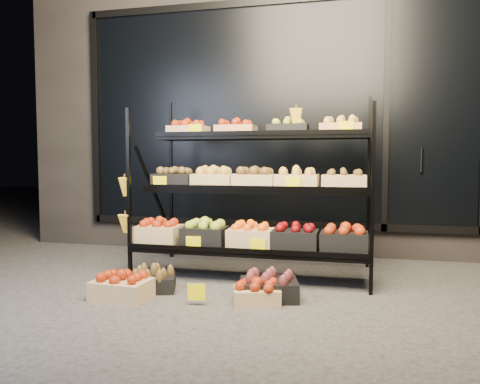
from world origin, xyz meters
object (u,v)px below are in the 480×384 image
(floor_crate_left, at_px, (122,286))
(floor_crate_midright, at_px, (257,292))
(display_rack, at_px, (253,189))
(floor_crate_midleft, at_px, (152,280))

(floor_crate_left, xyz_separation_m, floor_crate_midright, (1.02, 0.12, -0.01))
(display_rack, xyz_separation_m, floor_crate_left, (-0.81, -0.97, -0.69))
(floor_crate_left, relative_size, floor_crate_midleft, 1.03)
(display_rack, bearing_deg, floor_crate_left, -129.87)
(floor_crate_left, height_order, floor_crate_midright, floor_crate_left)
(display_rack, distance_m, floor_crate_midleft, 1.21)
(floor_crate_left, bearing_deg, display_rack, 53.96)
(floor_crate_midright, bearing_deg, display_rack, 89.10)
(floor_crate_midleft, distance_m, floor_crate_midright, 0.89)
(display_rack, xyz_separation_m, floor_crate_midleft, (-0.67, -0.72, -0.70))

